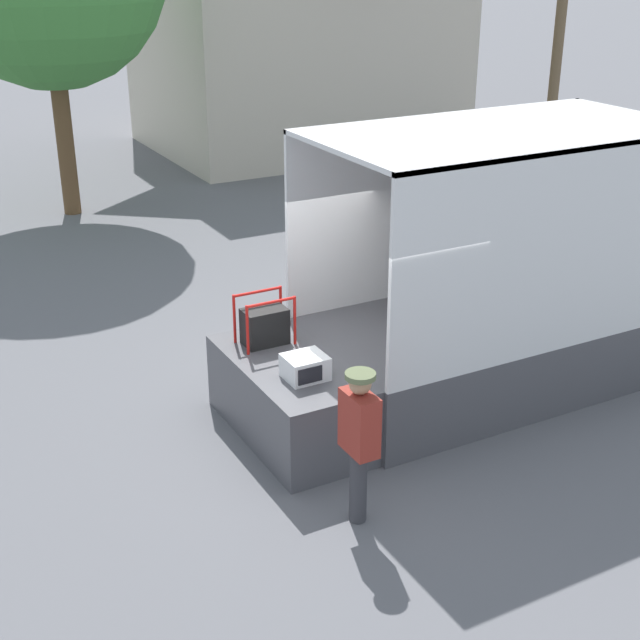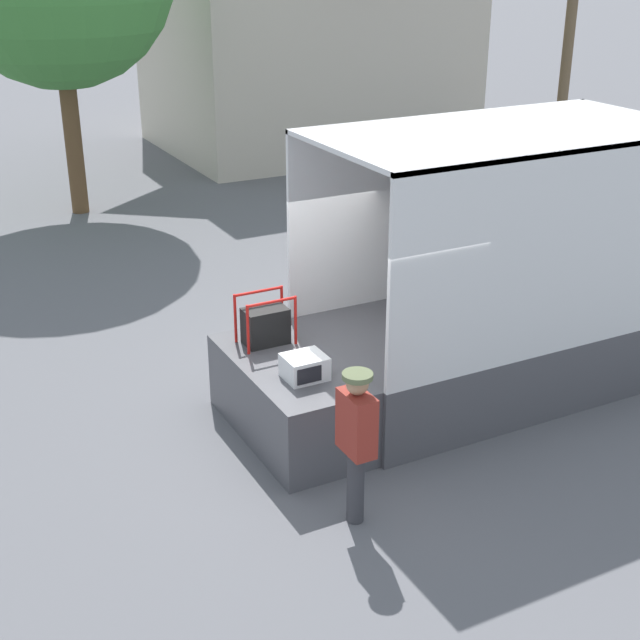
# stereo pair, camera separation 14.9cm
# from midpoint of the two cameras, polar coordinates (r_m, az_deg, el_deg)

# --- Properties ---
(ground_plane) EXTENTS (160.00, 160.00, 0.00)m
(ground_plane) POSITION_cam_midpoint_polar(r_m,az_deg,el_deg) (11.07, 1.18, -6.53)
(ground_plane) COLOR slate
(box_truck) EXTENTS (6.78, 2.46, 3.39)m
(box_truck) POSITION_cam_midpoint_polar(r_m,az_deg,el_deg) (12.80, 16.64, 1.51)
(box_truck) COLOR silver
(box_truck) RESTS_ON ground
(tailgate_deck) EXTENTS (1.15, 2.33, 0.95)m
(tailgate_deck) POSITION_cam_midpoint_polar(r_m,az_deg,el_deg) (10.61, -1.54, -5.01)
(tailgate_deck) COLOR #4C4C51
(tailgate_deck) RESTS_ON ground
(microwave) EXTENTS (0.46, 0.42, 0.27)m
(microwave) POSITION_cam_midpoint_polar(r_m,az_deg,el_deg) (9.96, -0.56, -3.03)
(microwave) COLOR white
(microwave) RESTS_ON tailgate_deck
(portable_generator) EXTENTS (0.66, 0.42, 0.62)m
(portable_generator) POSITION_cam_midpoint_polar(r_m,az_deg,el_deg) (10.80, -3.04, -0.31)
(portable_generator) COLOR black
(portable_generator) RESTS_ON tailgate_deck
(worker_person) EXTENTS (0.30, 0.44, 1.68)m
(worker_person) POSITION_cam_midpoint_polar(r_m,az_deg,el_deg) (8.81, 2.84, -7.21)
(worker_person) COLOR #38383D
(worker_person) RESTS_ON ground
(utility_pole) EXTENTS (1.80, 0.28, 7.68)m
(utility_pole) POSITION_cam_midpoint_polar(r_m,az_deg,el_deg) (24.93, 16.04, 18.96)
(utility_pole) COLOR brown
(utility_pole) RESTS_ON ground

